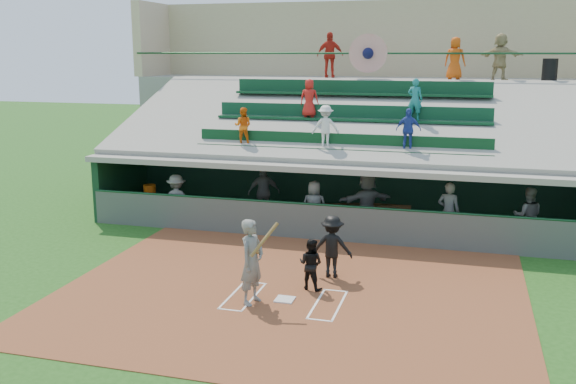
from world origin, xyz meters
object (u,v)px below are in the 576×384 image
(white_table, at_px, (151,206))
(water_cooler, at_px, (150,191))
(catcher, at_px, (311,264))
(trash_bin, at_px, (550,70))
(batter_at_plate, at_px, (252,261))
(home_plate, at_px, (285,299))

(white_table, distance_m, water_cooler, 0.54)
(catcher, relative_size, trash_bin, 1.54)
(trash_bin, bearing_deg, batter_at_plate, -120.35)
(water_cooler, bearing_deg, home_plate, -43.31)
(home_plate, distance_m, batter_at_plate, 1.24)
(batter_at_plate, height_order, water_cooler, batter_at_plate)
(home_plate, bearing_deg, trash_bin, 61.31)
(water_cooler, height_order, trash_bin, trash_bin)
(home_plate, xyz_separation_m, white_table, (-6.66, 6.29, 0.33))
(catcher, bearing_deg, water_cooler, -25.37)
(trash_bin, bearing_deg, water_cooler, -156.09)
(batter_at_plate, bearing_deg, catcher, 48.38)
(home_plate, bearing_deg, catcher, 64.81)
(catcher, xyz_separation_m, water_cooler, (-7.10, 5.44, 0.25))
(white_table, relative_size, trash_bin, 0.91)
(catcher, bearing_deg, trash_bin, -106.85)
(batter_at_plate, xyz_separation_m, white_table, (-5.99, 6.64, -0.65))
(home_plate, distance_m, white_table, 9.17)
(white_table, height_order, trash_bin, trash_bin)
(trash_bin, bearing_deg, white_table, -155.96)
(catcher, relative_size, water_cooler, 2.94)
(home_plate, relative_size, batter_at_plate, 0.22)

